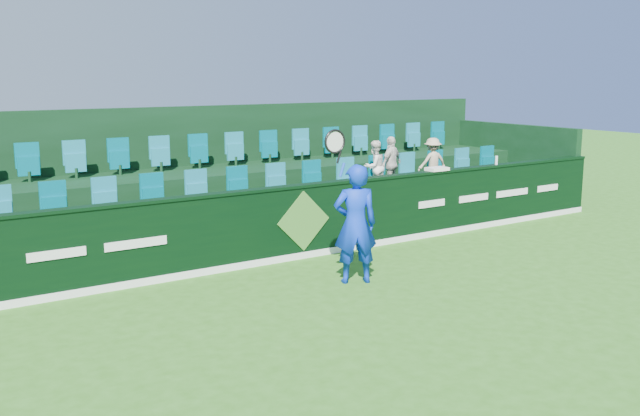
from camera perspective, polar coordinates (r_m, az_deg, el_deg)
ground at (r=10.06m, az=10.82°, el=-8.73°), size 60.00×60.00×0.00m
sponsor_hoarding at (r=12.91m, az=-1.58°, el=-1.07°), size 16.00×0.25×1.35m
stand_tier_front at (r=13.89m, az=-4.01°, el=-1.40°), size 16.00×2.00×0.80m
stand_tier_back at (r=15.49m, az=-7.52°, el=0.75°), size 16.00×1.80×1.30m
stand_rear at (r=15.80m, az=-8.28°, el=3.00°), size 16.00×4.10×2.60m
seat_row_front at (r=14.11m, az=-4.85°, el=1.67°), size 13.50×0.50×0.60m
seat_row_back at (r=15.62m, az=-8.09°, el=4.34°), size 13.50×0.50×0.60m
tennis_player at (r=11.33m, az=2.83°, el=-1.22°), size 1.13×0.70×2.55m
spectator_left at (r=15.16m, az=4.37°, el=3.30°), size 0.58×0.47×1.12m
spectator_middle at (r=15.44m, az=5.72°, el=3.55°), size 0.75×0.51×1.19m
spectator_right at (r=16.23m, az=8.98°, el=3.65°), size 0.76×0.52×1.09m
towel at (r=14.80m, az=9.34°, el=3.10°), size 0.44×0.29×0.07m
drinks_bottle at (r=16.03m, az=13.93°, el=3.74°), size 0.06×0.06×0.19m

